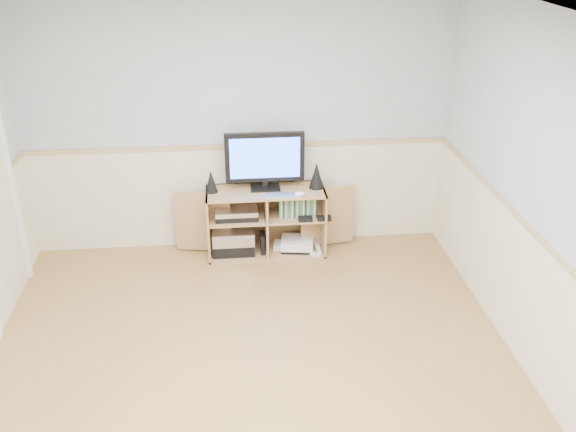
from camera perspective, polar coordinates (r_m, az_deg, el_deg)
The scene contains 11 objects.
room at distance 4.08m, azimuth -4.44°, elevation -1.10°, with size 4.04×4.54×2.54m.
media_cabinet at distance 6.22m, azimuth -1.99°, elevation -0.24°, with size 1.75×0.42×0.65m.
monitor at distance 5.97m, azimuth -2.08°, elevation 5.09°, with size 0.74×0.18×0.55m.
speaker_left at distance 6.01m, azimuth -6.85°, elevation 3.08°, with size 0.12×0.12×0.21m, color black.
speaker_right at distance 6.06m, azimuth 2.54°, elevation 3.62°, with size 0.14×0.14×0.25m, color black.
keyboard at distance 5.92m, azimuth -0.43°, elevation 1.85°, with size 0.31×0.12×0.01m, color silver.
mouse at distance 5.93m, azimuth 1.09°, elevation 2.01°, with size 0.10×0.06×0.04m, color white.
av_components at distance 6.22m, azimuth -4.73°, elevation -1.51°, with size 0.50×0.30×0.47m.
game_consoles at distance 6.31m, azimuth 0.71°, elevation -2.51°, with size 0.46×0.30×0.11m.
game_cases at distance 6.12m, azimuth 0.84°, elevation 0.89°, with size 0.36×0.14×0.19m, color #3F8C3F.
wall_outlet at distance 6.35m, azimuth 4.76°, elevation 2.91°, with size 0.12×0.03×0.12m, color white.
Camera 1 is at (-0.11, -3.52, 3.05)m, focal length 40.00 mm.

